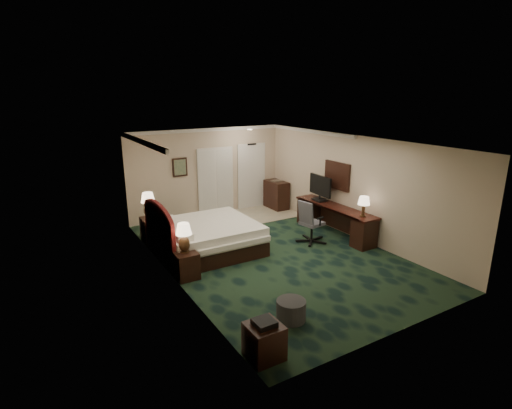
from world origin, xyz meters
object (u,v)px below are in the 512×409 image
nightstand_near (186,265)px  minibar (276,195)px  ottoman (291,310)px  side_table (264,341)px  lamp_far (148,205)px  desk_chair (312,221)px  lamp_near (184,238)px  bed (208,237)px  nightstand_far (152,229)px  tv (320,188)px  desk (334,220)px  bed_bench (244,233)px

nightstand_near → minibar: 5.57m
ottoman → side_table: bearing=-146.4°
nightstand_near → minibar: (4.46, 3.32, 0.18)m
lamp_far → minibar: lamp_far is taller
ottoman → desk_chair: size_ratio=0.45×
lamp_near → lamp_far: lamp_far is taller
bed → desk_chair: desk_chair is taller
nightstand_far → desk_chair: size_ratio=0.54×
tv → desk_chair: 1.38m
lamp_near → desk: (4.44, 0.41, -0.49)m
nightstand_near → ottoman: (0.95, -2.45, -0.10)m
desk_chair → minibar: (0.93, 3.06, -0.11)m
lamp_far → nightstand_near: bearing=-89.6°
desk_chair → bed_bench: bearing=138.7°
lamp_near → tv: (4.46, 1.08, 0.27)m
desk → side_table: bearing=-141.6°
bed → desk: size_ratio=0.83×
bed_bench → nightstand_near: bearing=-157.4°
nightstand_near → bed: bearing=47.6°
lamp_near → tv: bearing=13.6°
bed_bench → minibar: minibar is taller
nightstand_far → desk: (4.42, -2.03, 0.08)m
ottoman → tv: (3.50, 3.55, 0.97)m
lamp_near → desk_chair: size_ratio=0.55×
bed → bed_bench: size_ratio=1.66×
bed → desk: desk is taller
side_table → nightstand_near: bearing=90.6°
bed → nightstand_far: bearing=124.7°
minibar → side_table: bearing=-124.8°
side_table → tv: size_ratio=0.58×
side_table → desk: bearing=38.4°
nightstand_far → side_table: (0.01, -5.52, -0.04)m
nightstand_near → lamp_near: bearing=93.2°
lamp_near → ottoman: 2.74m
bed_bench → desk_chair: size_ratio=1.20×
bed_bench → side_table: bearing=-122.7°
bed_bench → lamp_near: bearing=-157.9°
lamp_near → minibar: bearing=36.5°
lamp_far → desk_chair: (3.55, -2.25, -0.39)m
ottoman → lamp_near: bearing=111.1°
desk → bed_bench: bearing=162.9°
bed_bench → minibar: 3.25m
nightstand_near → desk_chair: desk_chair is taller
lamp_far → tv: (4.47, -1.41, 0.19)m
side_table → minibar: (4.43, 6.38, 0.19)m
desk_chair → bed: bearing=152.5°
nightstand_far → tv: 4.71m
lamp_near → lamp_far: 2.49m
bed → bed_bench: bed is taller
side_table → desk: 5.63m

